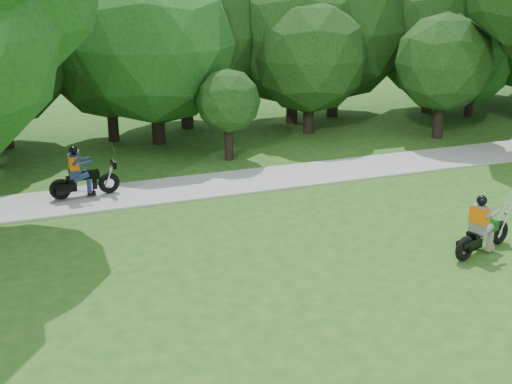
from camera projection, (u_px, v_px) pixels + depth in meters
ground at (461, 283)px, 13.85m from camera, size 100.00×100.00×0.00m
walkway at (308, 174)px, 20.92m from camera, size 60.00×2.20×0.06m
tree_line at (239, 39)px, 25.87m from camera, size 41.36×11.68×7.44m
chopper_motorcycle at (481, 232)px, 15.09m from camera, size 2.05×1.03×1.50m
touring_motorcycle at (80, 179)px, 18.60m from camera, size 2.04×0.63×1.55m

